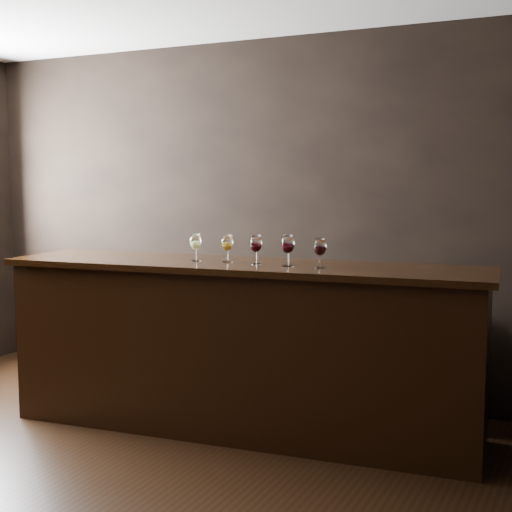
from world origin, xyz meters
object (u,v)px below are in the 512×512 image
at_px(bar_counter, 242,350).
at_px(glass_amber, 227,244).
at_px(glass_red_b, 288,245).
at_px(glass_red_a, 256,244).
at_px(glass_red_c, 320,247).
at_px(glass_white, 196,243).
at_px(back_bar_shelf, 292,350).

height_order(bar_counter, glass_amber, glass_amber).
height_order(glass_amber, glass_red_b, glass_red_b).
bearing_deg(glass_red_b, glass_red_a, 177.61).
bearing_deg(glass_red_c, glass_red_a, 179.60).
distance_m(glass_red_a, glass_red_c, 0.45).
xyz_separation_m(bar_counter, glass_white, (-0.34, -0.04, 0.72)).
relative_size(glass_amber, glass_red_c, 0.97).
bearing_deg(back_bar_shelf, glass_amber, -102.72).
distance_m(bar_counter, back_bar_shelf, 0.76).
bearing_deg(glass_red_c, glass_amber, 177.92).
distance_m(glass_white, glass_red_b, 0.68).
xyz_separation_m(back_bar_shelf, glass_white, (-0.39, -0.78, 0.88)).
bearing_deg(glass_red_a, glass_red_b, -2.39).
height_order(glass_white, glass_amber, glass_white).
distance_m(glass_white, glass_red_c, 0.90).
relative_size(bar_counter, glass_red_c, 16.69).
bearing_deg(glass_amber, back_bar_shelf, 77.28).
relative_size(back_bar_shelf, glass_white, 11.90).
xyz_separation_m(glass_red_a, glass_red_c, (0.45, -0.00, -0.00)).
xyz_separation_m(bar_counter, glass_red_b, (0.34, -0.02, 0.73)).
bearing_deg(bar_counter, glass_red_b, -9.74).
xyz_separation_m(glass_white, glass_red_b, (0.68, 0.01, 0.01)).
bearing_deg(glass_red_b, glass_red_c, 1.73).
bearing_deg(back_bar_shelf, bar_counter, -93.91).
relative_size(glass_red_a, glass_red_b, 0.94).
bearing_deg(glass_red_b, back_bar_shelf, 110.76).
bearing_deg(glass_white, glass_red_b, 1.12).
bearing_deg(bar_counter, glass_white, -179.44).
bearing_deg(glass_white, glass_amber, 11.29).
bearing_deg(glass_red_c, bar_counter, 178.22).
distance_m(bar_counter, glass_amber, 0.73).
height_order(bar_counter, glass_red_b, glass_red_b).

